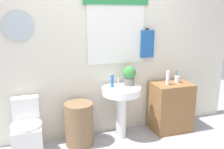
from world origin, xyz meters
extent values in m
cube|color=silver|center=(0.00, 1.15, 1.30)|extent=(4.40, 0.10, 2.60)
cube|color=white|center=(0.24, 1.08, 1.48)|extent=(0.84, 0.03, 0.83)
cylinder|color=silver|center=(-1.05, 1.08, 1.61)|extent=(0.38, 0.03, 0.38)
cylinder|color=black|center=(0.71, 1.07, 1.55)|extent=(0.02, 0.06, 0.02)
cube|color=#235BA3|center=(0.71, 1.05, 1.33)|extent=(0.20, 0.05, 0.40)
cube|color=white|center=(-1.05, 0.85, 0.20)|extent=(0.36, 0.50, 0.39)
cylinder|color=white|center=(-1.05, 0.79, 0.41)|extent=(0.38, 0.38, 0.03)
cube|color=white|center=(-1.05, 1.02, 0.55)|extent=(0.34, 0.18, 0.32)
cylinder|color=silver|center=(-1.05, 1.02, 0.72)|extent=(0.04, 0.04, 0.02)
cylinder|color=#846647|center=(-0.38, 0.85, 0.30)|extent=(0.39, 0.39, 0.60)
cylinder|color=white|center=(0.24, 0.85, 0.33)|extent=(0.15, 0.15, 0.66)
cylinder|color=white|center=(0.24, 0.85, 0.71)|extent=(0.56, 0.56, 0.10)
cylinder|color=silver|center=(0.24, 0.97, 0.81)|extent=(0.03, 0.03, 0.10)
cube|color=olive|center=(1.05, 0.85, 0.37)|extent=(0.59, 0.44, 0.75)
cylinder|color=#2D6BB7|center=(0.12, 0.90, 0.85)|extent=(0.05, 0.05, 0.18)
cylinder|color=slate|center=(0.38, 0.91, 0.82)|extent=(0.15, 0.15, 0.11)
sphere|color=#3D8442|center=(0.38, 0.91, 0.95)|extent=(0.19, 0.19, 0.19)
cylinder|color=white|center=(0.95, 0.81, 0.85)|extent=(0.05, 0.05, 0.21)
cylinder|color=silver|center=(1.15, 0.87, 0.80)|extent=(0.08, 0.08, 0.10)
cylinder|color=green|center=(1.17, 0.88, 0.84)|extent=(0.02, 0.03, 0.18)
cylinder|color=blue|center=(1.13, 0.87, 0.84)|extent=(0.01, 0.02, 0.18)
camera|label=1|loc=(-0.89, -2.16, 1.76)|focal=38.40mm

